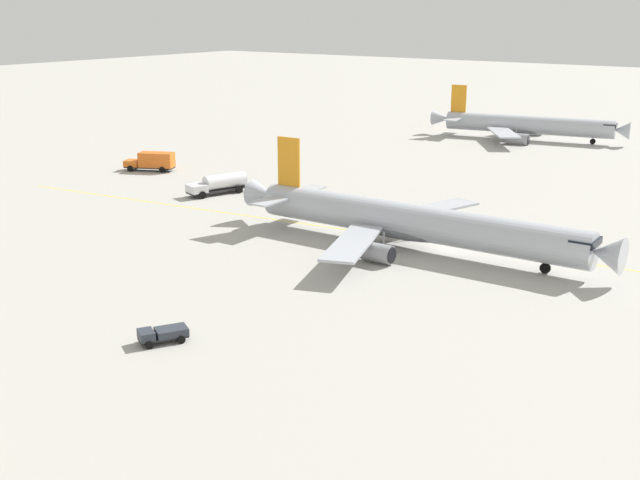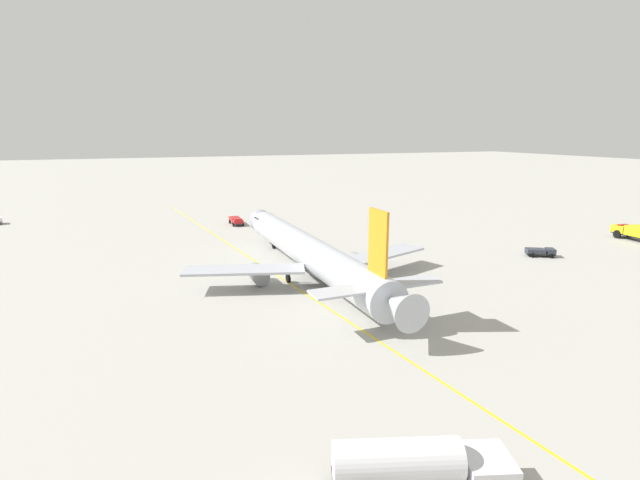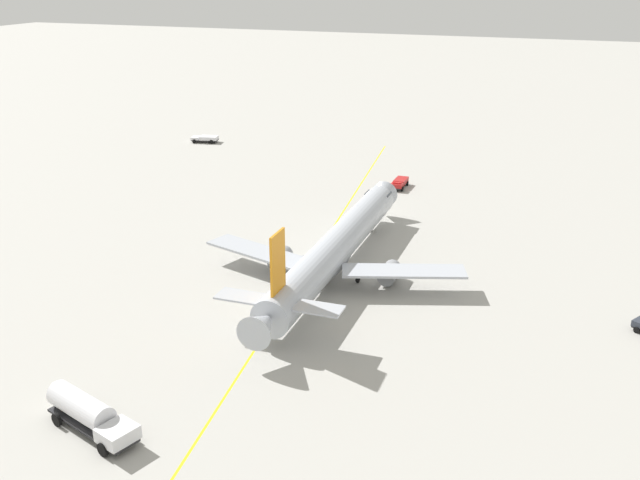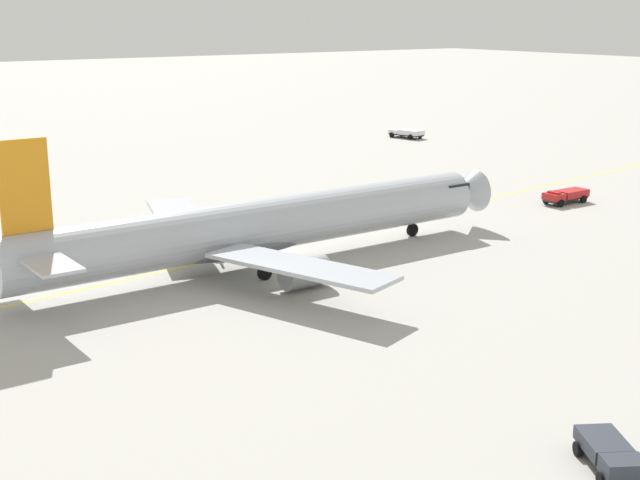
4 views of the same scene
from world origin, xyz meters
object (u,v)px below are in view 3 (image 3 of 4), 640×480
object	(u,v)px
airliner_main	(334,250)
fuel_tanker_truck	(89,413)
pushback_tug_truck_extra	(205,138)
ops_pickup_truck	(400,183)

from	to	relation	value
airliner_main	fuel_tanker_truck	xyz separation A→B (m)	(-35.85, 7.68, -1.37)
airliner_main	fuel_tanker_truck	distance (m)	36.69
pushback_tug_truck_extra	fuel_tanker_truck	bearing A→B (deg)	101.15
pushback_tug_truck_extra	ops_pickup_truck	bearing A→B (deg)	146.50
ops_pickup_truck	fuel_tanker_truck	world-z (taller)	fuel_tanker_truck
ops_pickup_truck	pushback_tug_truck_extra	world-z (taller)	ops_pickup_truck
fuel_tanker_truck	pushback_tug_truck_extra	bearing A→B (deg)	132.02
fuel_tanker_truck	pushback_tug_truck_extra	distance (m)	98.54
pushback_tug_truck_extra	airliner_main	bearing A→B (deg)	118.43
airliner_main	pushback_tug_truck_extra	world-z (taller)	airliner_main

